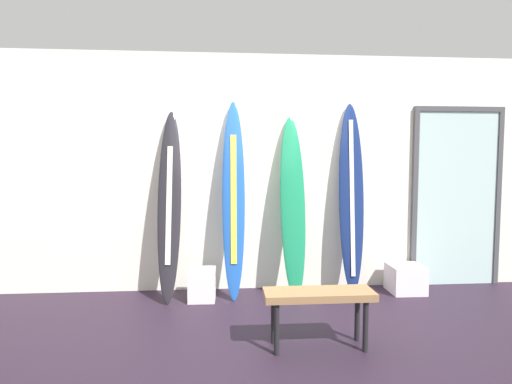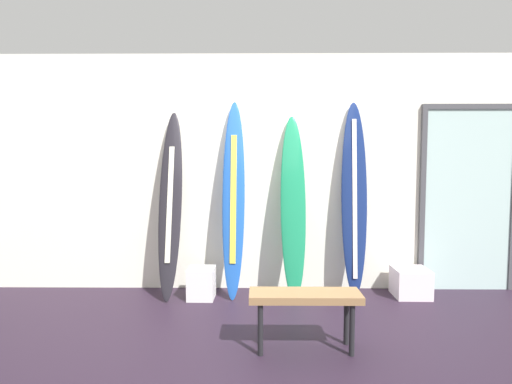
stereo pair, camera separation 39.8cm
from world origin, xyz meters
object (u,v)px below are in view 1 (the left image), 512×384
(surfboard_cobalt, at_px, (234,200))
(surfboard_charcoal, at_px, (169,206))
(bench, at_px, (319,299))
(display_block_left, at_px, (202,285))
(surfboard_emerald, at_px, (293,205))
(glass_door, at_px, (456,194))
(display_block_center, at_px, (405,279))
(surfboard_navy, at_px, (351,197))

(surfboard_cobalt, bearing_deg, surfboard_charcoal, -177.17)
(bench, bearing_deg, display_block_left, 129.42)
(surfboard_emerald, height_order, bench, surfboard_emerald)
(surfboard_emerald, relative_size, display_block_left, 5.93)
(display_block_left, bearing_deg, glass_door, 6.67)
(surfboard_emerald, bearing_deg, display_block_center, -1.11)
(glass_door, bearing_deg, display_block_left, -173.33)
(glass_door, bearing_deg, surfboard_charcoal, -175.42)
(surfboard_charcoal, bearing_deg, surfboard_emerald, 1.54)
(display_block_center, bearing_deg, surfboard_charcoal, -179.76)
(surfboard_cobalt, xyz_separation_m, surfboard_navy, (1.39, 0.09, 0.01))
(surfboard_emerald, height_order, glass_door, glass_door)
(surfboard_navy, distance_m, glass_door, 1.39)
(surfboard_cobalt, xyz_separation_m, display_block_center, (2.02, -0.02, -0.94))
(surfboard_cobalt, distance_m, display_block_left, 1.00)
(surfboard_charcoal, relative_size, bench, 2.35)
(surfboard_charcoal, bearing_deg, glass_door, 4.58)
(surfboard_cobalt, relative_size, surfboard_emerald, 1.08)
(surfboard_charcoal, xyz_separation_m, surfboard_emerald, (1.39, 0.04, -0.01))
(surfboard_charcoal, distance_m, surfboard_navy, 2.10)
(surfboard_charcoal, height_order, bench, surfboard_charcoal)
(surfboard_cobalt, relative_size, glass_door, 1.01)
(bench, bearing_deg, surfboard_charcoal, 136.03)
(display_block_center, bearing_deg, bench, -135.38)
(surfboard_charcoal, relative_size, surfboard_emerald, 1.02)
(surfboard_charcoal, distance_m, bench, 2.02)
(display_block_center, height_order, bench, bench)
(surfboard_charcoal, distance_m, display_block_center, 2.87)
(display_block_center, bearing_deg, surfboard_emerald, 178.89)
(surfboard_cobalt, bearing_deg, display_block_center, -0.67)
(surfboard_charcoal, xyz_separation_m, surfboard_navy, (2.10, 0.12, 0.07))
(surfboard_cobalt, height_order, surfboard_navy, surfboard_cobalt)
(surfboard_charcoal, height_order, display_block_center, surfboard_charcoal)
(surfboard_emerald, bearing_deg, surfboard_navy, 7.03)
(surfboard_cobalt, relative_size, bench, 2.48)
(surfboard_emerald, height_order, display_block_center, surfboard_emerald)
(surfboard_emerald, relative_size, bench, 2.30)
(surfboard_navy, distance_m, display_block_left, 1.99)
(surfboard_emerald, xyz_separation_m, display_block_left, (-1.03, -0.12, -0.86))
(display_block_center, distance_m, bench, 1.92)
(surfboard_emerald, xyz_separation_m, display_block_center, (1.34, -0.03, -0.87))
(surfboard_cobalt, bearing_deg, glass_door, 5.03)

